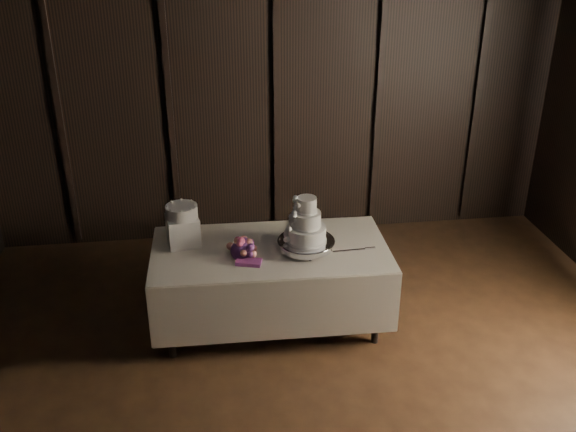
{
  "coord_description": "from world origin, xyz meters",
  "views": [
    {
      "loc": [
        -0.76,
        -3.03,
        3.33
      ],
      "look_at": [
        -0.12,
        1.69,
        1.05
      ],
      "focal_mm": 40.0,
      "sensor_mm": 36.0,
      "label": 1
    }
  ],
  "objects_px": {
    "cake_stand": "(306,245)",
    "small_cake": "(182,211)",
    "box_pedestal": "(183,231)",
    "display_table": "(271,283)",
    "bouquet": "(241,249)",
    "wedding_cake": "(303,225)"
  },
  "relations": [
    {
      "from": "display_table",
      "to": "wedding_cake",
      "type": "height_order",
      "value": "wedding_cake"
    },
    {
      "from": "display_table",
      "to": "small_cake",
      "type": "relative_size",
      "value": 7.56
    },
    {
      "from": "cake_stand",
      "to": "wedding_cake",
      "type": "distance_m",
      "value": 0.2
    },
    {
      "from": "cake_stand",
      "to": "small_cake",
      "type": "bearing_deg",
      "value": 166.11
    },
    {
      "from": "bouquet",
      "to": "box_pedestal",
      "type": "relative_size",
      "value": 1.6
    },
    {
      "from": "cake_stand",
      "to": "box_pedestal",
      "type": "distance_m",
      "value": 1.05
    },
    {
      "from": "cake_stand",
      "to": "bouquet",
      "type": "xyz_separation_m",
      "value": [
        -0.54,
        -0.05,
        0.03
      ]
    },
    {
      "from": "display_table",
      "to": "wedding_cake",
      "type": "distance_m",
      "value": 0.65
    },
    {
      "from": "display_table",
      "to": "wedding_cake",
      "type": "bearing_deg",
      "value": -17.38
    },
    {
      "from": "bouquet",
      "to": "small_cake",
      "type": "relative_size",
      "value": 1.57
    },
    {
      "from": "cake_stand",
      "to": "bouquet",
      "type": "relative_size",
      "value": 1.16
    },
    {
      "from": "small_cake",
      "to": "wedding_cake",
      "type": "bearing_deg",
      "value": -15.17
    },
    {
      "from": "bouquet",
      "to": "small_cake",
      "type": "bearing_deg",
      "value": 147.57
    },
    {
      "from": "wedding_cake",
      "to": "small_cake",
      "type": "distance_m",
      "value": 1.02
    },
    {
      "from": "display_table",
      "to": "box_pedestal",
      "type": "relative_size",
      "value": 7.73
    },
    {
      "from": "small_cake",
      "to": "cake_stand",
      "type": "bearing_deg",
      "value": -13.89
    },
    {
      "from": "cake_stand",
      "to": "small_cake",
      "type": "height_order",
      "value": "small_cake"
    },
    {
      "from": "cake_stand",
      "to": "wedding_cake",
      "type": "height_order",
      "value": "wedding_cake"
    },
    {
      "from": "display_table",
      "to": "box_pedestal",
      "type": "height_order",
      "value": "box_pedestal"
    },
    {
      "from": "cake_stand",
      "to": "box_pedestal",
      "type": "bearing_deg",
      "value": 166.11
    },
    {
      "from": "bouquet",
      "to": "box_pedestal",
      "type": "xyz_separation_m",
      "value": [
        -0.47,
        0.3,
        0.05
      ]
    },
    {
      "from": "wedding_cake",
      "to": "small_cake",
      "type": "xyz_separation_m",
      "value": [
        -0.98,
        0.27,
        0.06
      ]
    }
  ]
}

